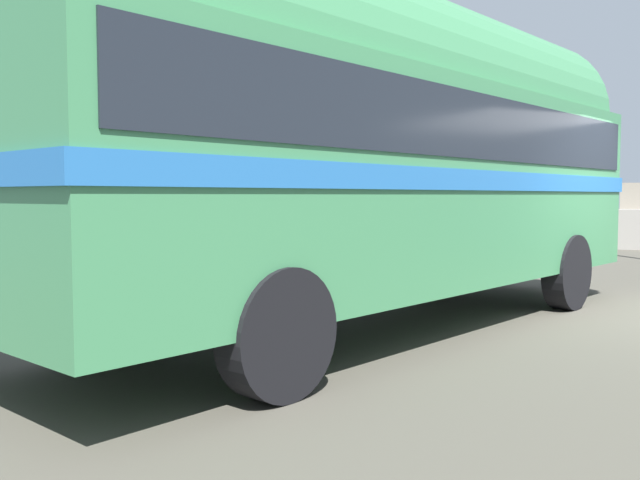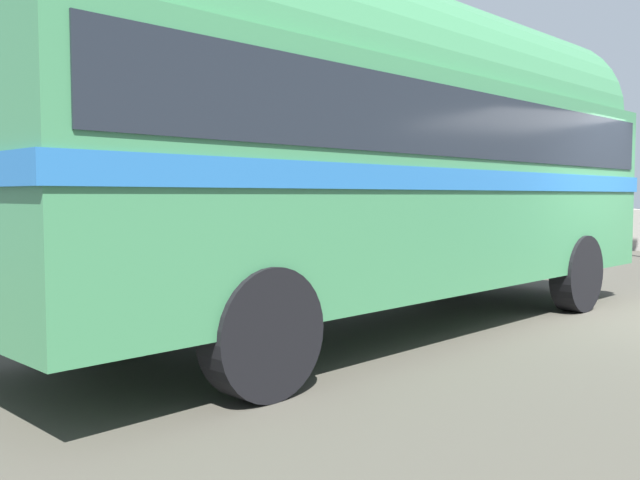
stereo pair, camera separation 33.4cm
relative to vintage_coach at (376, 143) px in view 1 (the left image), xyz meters
The scene contains 2 objects.
breakwater 14.13m from the vintage_coach, 76.20° to the left, with size 31.36×1.95×2.35m.
vintage_coach is the anchor object (origin of this frame).
Camera 1 is at (-1.39, -9.08, 1.48)m, focal length 38.34 mm.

